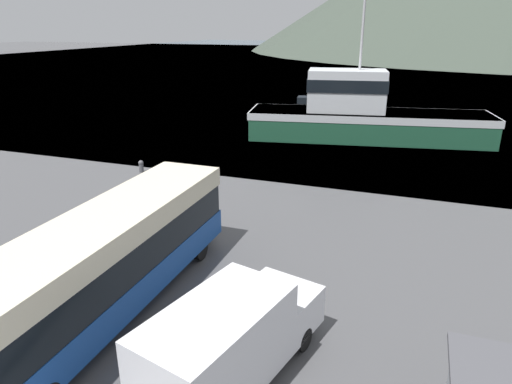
{
  "coord_description": "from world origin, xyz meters",
  "views": [
    {
      "loc": [
        6.66,
        -3.07,
        8.84
      ],
      "look_at": [
        0.38,
        14.39,
        2.0
      ],
      "focal_mm": 32.0,
      "sensor_mm": 36.0,
      "label": 1
    }
  ],
  "objects_px": {
    "delivery_van": "(231,339)",
    "storage_bin": "(134,216)",
    "tour_bus": "(107,260)",
    "small_boat": "(329,100)",
    "fishing_boat": "(363,115)"
  },
  "relations": [
    {
      "from": "delivery_van",
      "to": "fishing_boat",
      "type": "distance_m",
      "value": 28.59
    },
    {
      "from": "tour_bus",
      "to": "delivery_van",
      "type": "distance_m",
      "value": 5.19
    },
    {
      "from": "delivery_van",
      "to": "storage_bin",
      "type": "height_order",
      "value": "delivery_van"
    },
    {
      "from": "small_boat",
      "to": "delivery_van",
      "type": "bearing_deg",
      "value": 178.14
    },
    {
      "from": "delivery_van",
      "to": "small_boat",
      "type": "relative_size",
      "value": 0.83
    },
    {
      "from": "small_boat",
      "to": "tour_bus",
      "type": "bearing_deg",
      "value": 172.04
    },
    {
      "from": "delivery_van",
      "to": "tour_bus",
      "type": "bearing_deg",
      "value": 175.97
    },
    {
      "from": "tour_bus",
      "to": "storage_bin",
      "type": "relative_size",
      "value": 10.24
    },
    {
      "from": "tour_bus",
      "to": "storage_bin",
      "type": "xyz_separation_m",
      "value": [
        -3.04,
        5.85,
        -1.3
      ]
    },
    {
      "from": "delivery_van",
      "to": "storage_bin",
      "type": "distance_m",
      "value": 10.93
    },
    {
      "from": "tour_bus",
      "to": "fishing_boat",
      "type": "distance_m",
      "value": 27.34
    },
    {
      "from": "tour_bus",
      "to": "fishing_boat",
      "type": "bearing_deg",
      "value": 80.52
    },
    {
      "from": "delivery_van",
      "to": "storage_bin",
      "type": "bearing_deg",
      "value": 150.94
    },
    {
      "from": "tour_bus",
      "to": "small_boat",
      "type": "relative_size",
      "value": 1.58
    },
    {
      "from": "delivery_van",
      "to": "fishing_boat",
      "type": "xyz_separation_m",
      "value": [
        -0.46,
        28.58,
        0.65
      ]
    }
  ]
}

